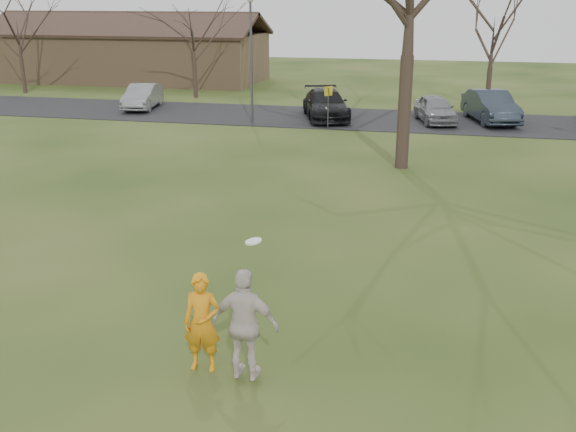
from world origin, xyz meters
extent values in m
plane|color=#1E380F|center=(0.00, 0.00, 0.00)|extent=(120.00, 120.00, 0.00)
cube|color=black|center=(0.00, 25.00, 0.02)|extent=(62.00, 6.50, 0.04)
imported|color=orange|center=(-0.58, -0.24, 0.90)|extent=(0.69, 0.49, 1.80)
imported|color=gray|center=(-13.39, 25.51, 0.74)|extent=(2.14, 4.41, 1.39)
imported|color=black|center=(-2.55, 24.65, 0.79)|extent=(3.51, 5.54, 1.50)
imported|color=gray|center=(3.13, 24.76, 0.72)|extent=(2.56, 4.27, 1.36)
imported|color=#29323D|center=(5.92, 25.49, 0.84)|extent=(2.94, 5.14, 1.60)
imported|color=beige|center=(0.28, -0.51, 1.10)|extent=(1.18, 0.55, 1.97)
cylinder|color=white|center=(0.43, -0.44, 2.56)|extent=(0.27, 0.27, 0.09)
cube|color=#8C6D4C|center=(-20.00, 38.00, 1.75)|extent=(20.00, 8.00, 3.50)
cube|color=#33231C|center=(-20.00, 35.95, 4.25)|extent=(20.60, 4.40, 1.78)
cube|color=#33231C|center=(-20.00, 40.05, 4.25)|extent=(20.60, 4.40, 1.78)
cube|color=#38281E|center=(-20.00, 38.00, 4.95)|extent=(20.60, 0.45, 0.20)
cylinder|color=#47474C|center=(-6.00, 22.50, 3.00)|extent=(0.12, 0.12, 6.00)
cylinder|color=#47474C|center=(-2.00, 22.00, 1.00)|extent=(0.06, 0.06, 2.00)
cube|color=yellow|center=(-2.00, 22.00, 1.85)|extent=(0.35, 0.35, 0.45)
camera|label=1|loc=(3.09, -9.87, 6.28)|focal=41.06mm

